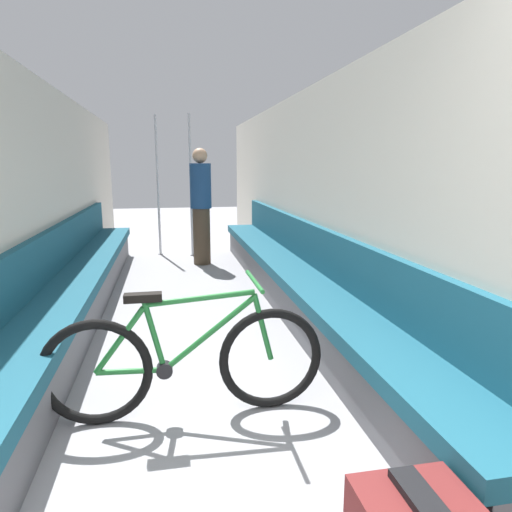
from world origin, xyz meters
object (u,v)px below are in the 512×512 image
at_px(bench_seat_row_left, 73,291).
at_px(grab_pole_near, 191,188).
at_px(bench_seat_row_right, 295,280).
at_px(grab_pole_far, 158,188).
at_px(passenger_standing, 201,205).
at_px(bicycle, 186,362).

relative_size(bench_seat_row_left, grab_pole_near, 2.92).
xyz_separation_m(bench_seat_row_left, bench_seat_row_right, (2.11, 0.00, 0.00)).
height_order(bench_seat_row_left, grab_pole_far, grab_pole_far).
relative_size(grab_pole_far, passenger_standing, 1.32).
height_order(grab_pole_far, passenger_standing, grab_pole_far).
distance_m(bench_seat_row_right, grab_pole_near, 3.11).
bearing_deg(grab_pole_near, grab_pole_far, 158.91).
relative_size(bench_seat_row_right, bicycle, 4.00).
bearing_deg(grab_pole_far, grab_pole_near, -21.09).
distance_m(bicycle, grab_pole_far, 5.00).
bearing_deg(bench_seat_row_left, bench_seat_row_right, 0.00).
bearing_deg(grab_pole_far, passenger_standing, -54.32).
bearing_deg(grab_pole_near, bench_seat_row_right, -73.22).
xyz_separation_m(bench_seat_row_left, grab_pole_near, (1.24, 2.89, 0.78)).
relative_size(bench_seat_row_right, grab_pole_far, 2.92).
xyz_separation_m(bench_seat_row_left, passenger_standing, (1.34, 2.24, 0.57)).
bearing_deg(grab_pole_near, passenger_standing, -80.88).
distance_m(bicycle, grab_pole_near, 4.81).
bearing_deg(grab_pole_far, bench_seat_row_right, -65.99).
bearing_deg(passenger_standing, bicycle, -104.46).
relative_size(bench_seat_row_right, passenger_standing, 3.85).
bearing_deg(bench_seat_row_left, grab_pole_far, 76.54).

